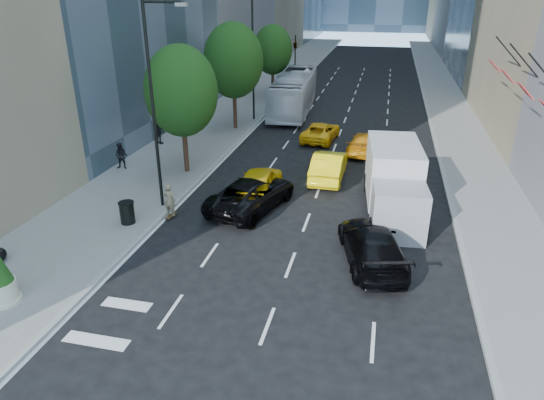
% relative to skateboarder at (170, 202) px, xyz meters
% --- Properties ---
extents(ground, '(160.00, 160.00, 0.00)m').
position_rel_skateboarder_xyz_m(ground, '(5.60, -3.00, -0.82)').
color(ground, black).
rests_on(ground, ground).
extents(sidewalk_left, '(6.00, 120.00, 0.15)m').
position_rel_skateboarder_xyz_m(sidewalk_left, '(-3.40, 27.00, -0.75)').
color(sidewalk_left, slate).
rests_on(sidewalk_left, ground).
extents(sidewalk_right, '(4.00, 120.00, 0.15)m').
position_rel_skateboarder_xyz_m(sidewalk_right, '(15.60, 27.00, -0.75)').
color(sidewalk_right, slate).
rests_on(sidewalk_right, ground).
extents(lamp_near, '(2.13, 0.22, 10.00)m').
position_rel_skateboarder_xyz_m(lamp_near, '(-0.72, 1.00, 4.99)').
color(lamp_near, black).
rests_on(lamp_near, sidewalk_left).
extents(lamp_far, '(2.13, 0.22, 10.00)m').
position_rel_skateboarder_xyz_m(lamp_far, '(-0.72, 19.00, 4.99)').
color(lamp_far, black).
rests_on(lamp_far, sidewalk_left).
extents(tree_near, '(4.20, 4.20, 7.46)m').
position_rel_skateboarder_xyz_m(tree_near, '(-1.60, 6.00, 4.15)').
color(tree_near, black).
rests_on(tree_near, sidewalk_left).
extents(tree_mid, '(4.50, 4.50, 7.99)m').
position_rel_skateboarder_xyz_m(tree_mid, '(-1.60, 16.00, 4.49)').
color(tree_mid, black).
rests_on(tree_mid, sidewalk_left).
extents(tree_far, '(3.90, 3.90, 6.92)m').
position_rel_skateboarder_xyz_m(tree_far, '(-1.60, 29.00, 3.80)').
color(tree_far, black).
rests_on(tree_far, sidewalk_left).
extents(traffic_signal, '(2.48, 0.53, 5.20)m').
position_rel_skateboarder_xyz_m(traffic_signal, '(-0.80, 37.00, 3.41)').
color(traffic_signal, black).
rests_on(traffic_signal, sidewalk_left).
extents(facade_flags, '(1.85, 13.30, 2.05)m').
position_rel_skateboarder_xyz_m(facade_flags, '(16.24, 7.00, 5.36)').
color(facade_flags, black).
rests_on(facade_flags, ground).
extents(skateboarder, '(0.64, 0.45, 1.65)m').
position_rel_skateboarder_xyz_m(skateboarder, '(0.00, 0.00, 0.00)').
color(skateboarder, '#7F6F4F').
rests_on(skateboarder, ground).
extents(black_sedan_lincoln, '(4.09, 6.24, 1.60)m').
position_rel_skateboarder_xyz_m(black_sedan_lincoln, '(3.60, 2.00, -0.03)').
color(black_sedan_lincoln, black).
rests_on(black_sedan_lincoln, ground).
extents(black_sedan_mercedes, '(3.47, 5.77, 1.57)m').
position_rel_skateboarder_xyz_m(black_sedan_mercedes, '(9.80, -2.00, -0.04)').
color(black_sedan_mercedes, black).
rests_on(black_sedan_mercedes, ground).
extents(taxi_a, '(2.16, 4.93, 1.65)m').
position_rel_skateboarder_xyz_m(taxi_a, '(3.60, 3.50, 0.00)').
color(taxi_a, yellow).
rests_on(taxi_a, ground).
extents(taxi_b, '(1.77, 4.99, 1.64)m').
position_rel_skateboarder_xyz_m(taxi_b, '(6.91, 7.05, -0.00)').
color(taxi_b, yellow).
rests_on(taxi_b, ground).
extents(taxi_c, '(2.63, 4.93, 1.32)m').
position_rel_skateboarder_xyz_m(taxi_c, '(5.36, 14.69, -0.16)').
color(taxi_c, '#FFB90D').
rests_on(taxi_c, ground).
extents(taxi_d, '(2.49, 4.89, 1.36)m').
position_rel_skateboarder_xyz_m(taxi_d, '(8.69, 12.50, -0.14)').
color(taxi_d, orange).
rests_on(taxi_d, ground).
extents(city_bus, '(3.61, 12.60, 3.47)m').
position_rel_skateboarder_xyz_m(city_bus, '(1.77, 22.91, 0.91)').
color(city_bus, silver).
rests_on(city_bus, ground).
extents(box_truck, '(3.13, 7.09, 3.29)m').
position_rel_skateboarder_xyz_m(box_truck, '(10.57, 3.13, 0.85)').
color(box_truck, '#B9B9B9').
rests_on(box_truck, ground).
extents(pedestrian_a, '(0.85, 0.69, 1.63)m').
position_rel_skateboarder_xyz_m(pedestrian_a, '(-5.60, 5.44, 0.14)').
color(pedestrian_a, black).
rests_on(pedestrian_a, sidewalk_left).
extents(pedestrian_b, '(1.13, 0.79, 1.78)m').
position_rel_skateboarder_xyz_m(pedestrian_b, '(-5.60, 10.71, 0.22)').
color(pedestrian_b, black).
rests_on(pedestrian_b, sidewalk_left).
extents(trash_can, '(0.68, 0.68, 1.02)m').
position_rel_skateboarder_xyz_m(trash_can, '(-1.61, -1.27, -0.16)').
color(trash_can, black).
rests_on(trash_can, sidewalk_left).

